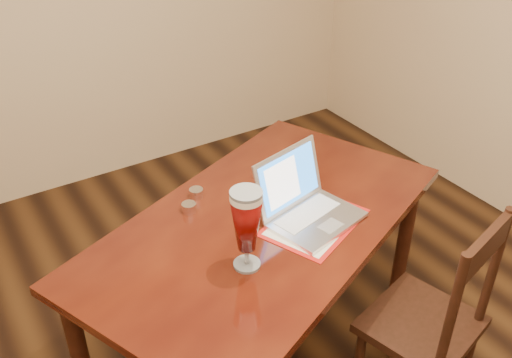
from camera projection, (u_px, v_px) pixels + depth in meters
room_shell at (277, 26)px, 1.19m from camera, size 4.51×5.01×2.71m
dining_table at (264, 236)px, 2.35m from camera, size 1.81×1.43×1.07m
dining_chair at (430, 323)px, 2.23m from camera, size 0.50×0.49×0.98m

